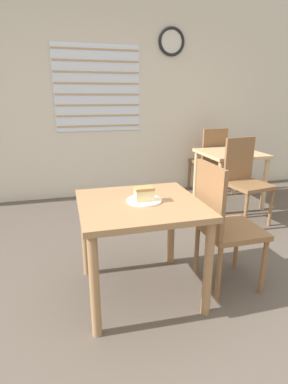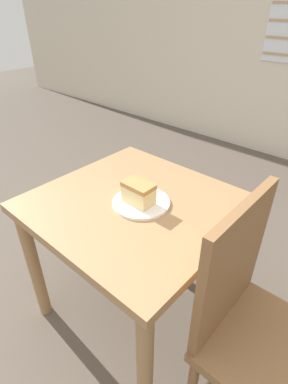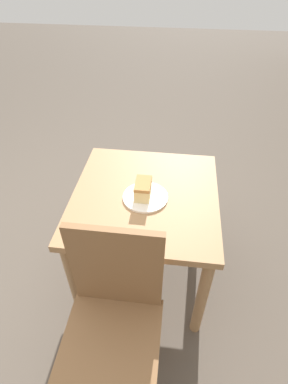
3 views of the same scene
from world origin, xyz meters
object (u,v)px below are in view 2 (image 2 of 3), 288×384
(chair_near_window, at_px, (256,326))
(dining_table_near, at_px, (136,223))
(plate, at_px, (141,202))
(cake_slice, at_px, (139,193))

(chair_near_window, bearing_deg, dining_table_near, 83.95)
(plate, bearing_deg, dining_table_near, -172.31)
(chair_near_window, bearing_deg, plate, 83.23)
(dining_table_near, relative_size, chair_near_window, 0.86)
(chair_near_window, bearing_deg, cake_slice, 84.47)
(dining_table_near, bearing_deg, cake_slice, -16.71)
(plate, xyz_separation_m, cake_slice, (-0.00, -0.01, 0.05))
(chair_near_window, relative_size, plate, 3.98)
(plate, relative_size, cake_slice, 1.89)
(chair_near_window, height_order, plate, chair_near_window)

